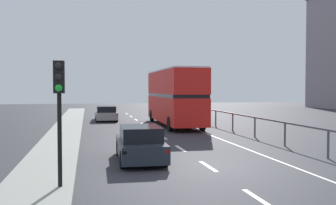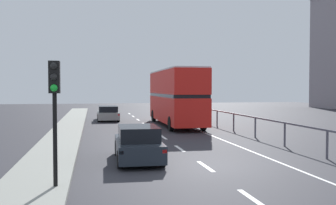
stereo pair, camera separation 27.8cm
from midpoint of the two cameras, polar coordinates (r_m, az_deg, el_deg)
The scene contains 8 objects.
ground_plane at distance 14.56m, azimuth 5.97°, elevation -9.52°, with size 75.85×120.00×0.10m, color #2E2D33.
near_sidewalk_kerb at distance 14.00m, azimuth -17.70°, elevation -9.59°, with size 2.09×80.00×0.14m, color gray.
lane_paint_markings at distance 23.38m, azimuth 4.03°, elevation -4.97°, with size 3.18×46.00×0.01m.
bridge_side_railing at distance 24.62m, azimuth 11.58°, elevation -2.38°, with size 0.10×42.00×1.21m.
double_decker_bus_red at distance 29.47m, azimuth 1.43°, elevation 1.00°, with size 2.59×10.72×4.31m.
hatchback_car_near at distance 15.27m, azimuth -3.97°, elevation -6.23°, with size 1.83×4.10×1.40m.
traffic_signal_pole at distance 11.02m, azimuth -15.93°, elevation 1.47°, with size 0.30×0.42×3.51m.
sedan_car_ahead at distance 34.64m, azimuth -8.74°, elevation -1.62°, with size 1.89×4.58×1.31m.
Camera 2 is at (-4.09, -13.65, 2.89)m, focal length 40.76 mm.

